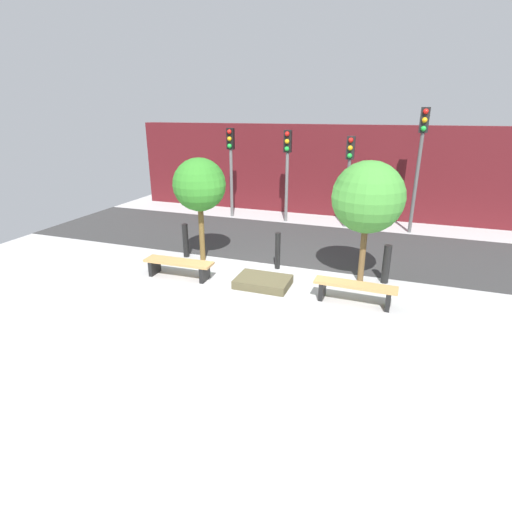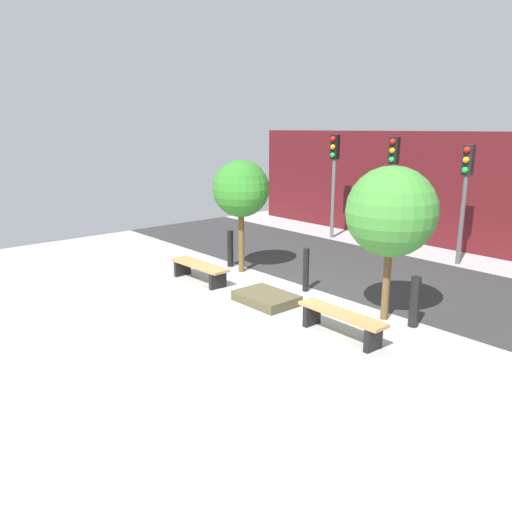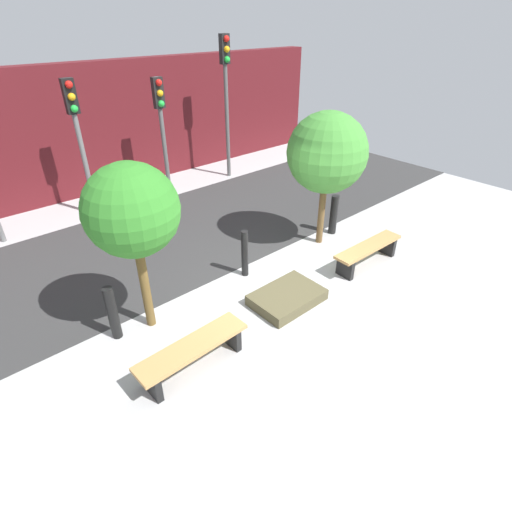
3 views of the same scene
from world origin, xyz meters
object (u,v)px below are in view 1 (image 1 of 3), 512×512
Objects in this scene: traffic_light_mid_west at (287,159)px; traffic_light_mid_east at (349,165)px; bench_right at (355,289)px; tree_behind_right_bench at (368,198)px; traffic_light_west at (231,156)px; planter_bed at (263,282)px; bollard_left at (278,251)px; tree_behind_left_bench at (199,185)px; bench_left at (179,265)px; bollard_center at (386,264)px; bollard_far_left at (186,241)px; traffic_light_east at (420,149)px.

traffic_light_mid_west is 1.05× the size of traffic_light_mid_east.
traffic_light_mid_west is at bearing 119.59° from bench_right.
traffic_light_west is at bearing 138.55° from tree_behind_right_bench.
bench_right is 1.39× the size of planter_bed.
tree_behind_left_bench is at bearing -177.72° from bollard_left.
planter_bed is 0.40× the size of traffic_light_mid_east.
tree_behind_right_bench is 5.05m from traffic_light_mid_east.
bench_left is 0.61× the size of tree_behind_right_bench.
bollard_center is 0.28× the size of traffic_light_west.
traffic_light_mid_east is at bearing 101.31° from bench_right.
tree_behind_right_bench is 5.25m from bollard_far_left.
bench_left is 6.67m from traffic_light_mid_west.
bench_left is 2.22m from planter_bed.
traffic_light_west is at bearing 124.93° from bollard_left.
planter_bed is at bearing -119.17° from traffic_light_east.
bench_right is 0.63× the size of tree_behind_left_bench.
tree_behind_left_bench is 7.49m from traffic_light_east.
traffic_light_west is 2.26m from traffic_light_mid_west.
bollard_left is (2.78, 0.00, 0.01)m from bollard_far_left.
traffic_light_west is (-0.60, 4.85, 1.88)m from bollard_far_left.
traffic_light_mid_east is (2.26, -0.00, -0.11)m from traffic_light_mid_west.
bollard_left is 6.36m from traffic_light_east.
traffic_light_mid_east reaches higher than bench_left.
bench_left is 0.44× the size of traffic_light_east.
planter_bed is 0.45× the size of tree_behind_left_bench.
tree_behind_right_bench is at bearing 91.59° from bench_right.
bench_right is at bearing -32.73° from bollard_left.
bench_left is 4.94m from tree_behind_right_bench.
tree_behind_right_bench is at bearing -2.28° from bollard_left.
tree_behind_right_bench is at bearing 15.19° from bench_left.
bollard_left is at bearing -55.07° from traffic_light_west.
tree_behind_left_bench is at bearing -138.54° from traffic_light_east.
bollard_center is 5.41m from traffic_light_mid_east.
traffic_light_mid_west is (-3.33, 6.26, 2.01)m from bench_right.
bollard_left is 5.27m from traffic_light_mid_east.
bollard_left reaches higher than bollard_center.
bench_right is 5.19m from bollard_far_left.
bollard_center is 0.24× the size of traffic_light_east.
bench_right is 0.61× the size of tree_behind_right_bench.
traffic_light_east is (0.60, 4.85, 2.35)m from bollard_center.
planter_bed is 6.53m from traffic_light_mid_east.
bollard_center is at bearing 8.59° from tree_behind_right_bench.
traffic_light_east reaches higher than tree_behind_right_bench.
traffic_light_mid_west reaches higher than bollard_left.
tree_behind_right_bench is 3.06× the size of bollard_center.
planter_bed is at bearing -100.55° from traffic_light_mid_east.
bench_right is 0.44× the size of traffic_light_east.
traffic_light_east is at bearing 46.68° from bench_left.
tree_behind_left_bench is at bearing 88.41° from bench_left.
bollard_far_left is at bearing -128.91° from traffic_light_mid_east.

